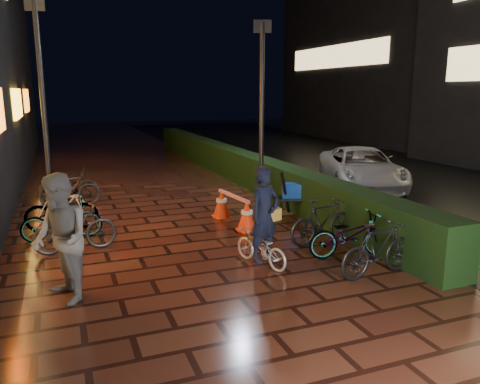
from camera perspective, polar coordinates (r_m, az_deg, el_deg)
name	(u,v)px	position (r m, az deg, el deg)	size (l,w,h in m)	color
ground	(217,271)	(8.03, -2.80, -9.60)	(80.00, 80.00, 0.00)	#381911
asphalt_road	(425,182)	(16.82, 21.66, 1.16)	(11.00, 60.00, 0.01)	black
hedge	(235,164)	(16.28, -0.67, 3.46)	(0.70, 20.00, 1.00)	black
bystander_person	(60,239)	(7.09, -21.05, -5.37)	(0.91, 0.71, 1.88)	#5E5E61
van	(361,168)	(15.12, 14.56, 2.87)	(2.06, 4.46, 1.24)	#B2B3B7
lamp_post_hedge	(262,107)	(12.14, 2.66, 10.32)	(0.44, 0.24, 4.69)	black
lamp_post_sf	(42,91)	(14.20, -22.98, 11.27)	(0.52, 0.16, 5.41)	black
cyclist	(263,230)	(8.04, 2.79, -4.65)	(0.81, 1.29, 1.75)	silver
traffic_barrier	(234,209)	(10.70, -0.80, -2.08)	(0.57, 1.68, 0.68)	#F6300C
cart_assembly	(291,192)	(11.35, 6.22, -0.05)	(0.80, 0.68, 1.13)	black
parked_bikes_storefront	(67,203)	(11.49, -20.31, -1.32)	(1.84, 5.41, 0.92)	black
parked_bikes_hedge	(349,234)	(8.71, 13.14, -5.03)	(1.71, 2.38, 0.92)	black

